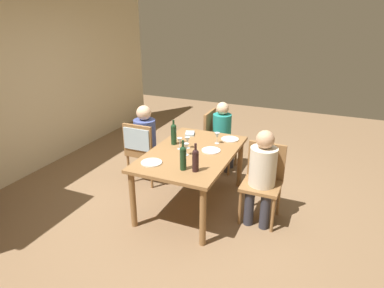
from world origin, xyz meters
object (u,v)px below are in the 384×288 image
wine_glass_far (186,147)px  wine_bottle_tall_green (183,157)px  chair_far_right (141,146)px  wine_glass_near_right (217,136)px  dinner_plate_guest_right (211,150)px  chair_near (263,177)px  dinner_plate_host (151,163)px  dinner_plate_guest_left (230,139)px  dining_table (192,158)px  wine_bottle_dark_red (174,133)px  person_woman_host (146,138)px  wine_bottle_short_olive (196,159)px  person_man_bearded (223,131)px  chair_right_end (216,136)px  wine_glass_centre (187,140)px  wine_glass_near_left (180,141)px  person_man_guest (262,171)px

wine_glass_far → wine_bottle_tall_green: bearing=-160.7°
chair_far_right → wine_glass_near_right: chair_far_right is taller
dinner_plate_guest_right → chair_near: bearing=-92.1°
dinner_plate_host → dinner_plate_guest_left: size_ratio=1.02×
dining_table → dinner_plate_guest_left: 0.66m
wine_glass_near_right → dinner_plate_guest_right: size_ratio=0.64×
wine_bottle_tall_green → wine_bottle_dark_red: (0.62, 0.42, 0.00)m
person_woman_host → wine_bottle_short_olive: (-0.86, -1.13, 0.22)m
person_man_bearded → wine_bottle_dark_red: bearing=-18.2°
wine_glass_far → chair_right_end: bearing=2.9°
wine_glass_centre → wine_bottle_short_olive: bearing=-148.3°
chair_far_right → dinner_plate_guest_right: size_ratio=3.95×
wine_glass_far → dinner_plate_guest_left: 0.78m
wine_glass_near_left → wine_glass_centre: (0.07, -0.08, 0.00)m
person_man_bearded → dinner_plate_host: person_man_bearded is taller
dinner_plate_host → wine_bottle_tall_green: bearing=-90.4°
chair_right_end → wine_bottle_dark_red: size_ratio=2.80×
wine_bottle_tall_green → chair_far_right: bearing=53.9°
chair_right_end → person_woman_host: size_ratio=0.81×
dinner_plate_guest_left → dinner_plate_guest_right: size_ratio=1.01×
chair_right_end → dinner_plate_guest_right: 1.11m
chair_far_right → person_man_bearded: 1.30m
person_woman_host → wine_glass_near_right: bearing=0.0°
dining_table → wine_glass_near_left: bearing=85.8°
person_man_bearded → wine_glass_near_right: 0.83m
person_man_guest → wine_bottle_short_olive: 0.81m
wine_glass_centre → wine_glass_near_right: 0.41m
wine_glass_near_left → chair_right_end: bearing=-4.3°
person_man_guest → chair_far_right: bearing=-8.2°
wine_glass_near_left → dinner_plate_host: size_ratio=0.62×
wine_bottle_short_olive → wine_glass_near_right: (0.86, 0.06, -0.03)m
chair_right_end → person_man_guest: bearing=39.2°
wine_bottle_dark_red → wine_bottle_short_olive: 0.83m
wine_glass_centre → dinner_plate_host: wine_glass_centre is taller
wine_glass_near_left → wine_glass_near_right: bearing=-45.0°
person_woman_host → wine_glass_near_left: bearing=-27.3°
person_man_guest → wine_glass_near_left: bearing=-2.1°
person_woman_host → wine_glass_far: bearing=-30.2°
person_man_guest → dining_table: bearing=-1.7°
wine_bottle_short_olive → wine_glass_centre: size_ratio=2.15×
chair_right_end → wine_glass_near_right: chair_right_end is taller
chair_right_end → wine_bottle_tall_green: 1.70m
chair_far_right → chair_right_end: bearing=49.6°
person_woman_host → wine_bottle_dark_red: size_ratio=3.48×
chair_far_right → wine_bottle_dark_red: 0.65m
dining_table → person_man_guest: size_ratio=1.37×
chair_near → wine_glass_far: bearing=13.1°
person_man_guest → wine_bottle_tall_green: person_man_guest is taller
wine_glass_far → dinner_plate_guest_right: size_ratio=0.64×
chair_right_end → dinner_plate_guest_right: chair_right_end is taller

